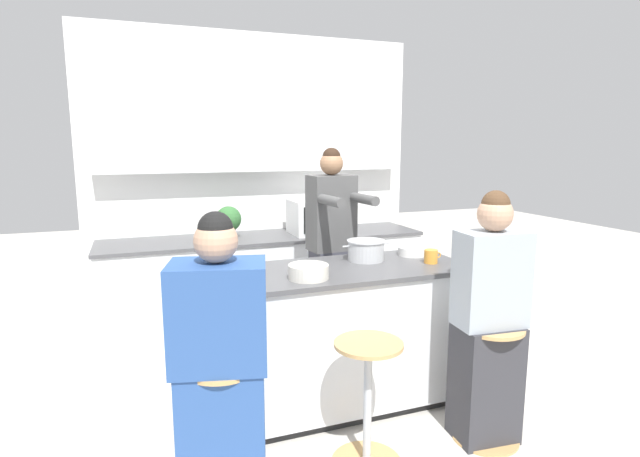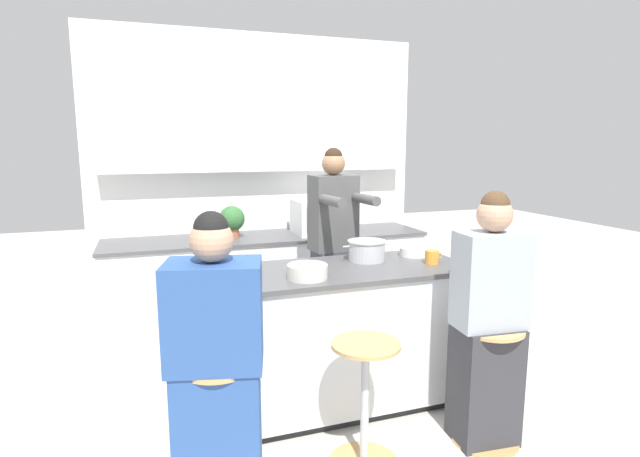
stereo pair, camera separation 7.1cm
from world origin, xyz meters
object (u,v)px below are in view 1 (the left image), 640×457
object	(u,v)px
person_cooking	(332,258)
coffee_cup_near	(431,256)
fruit_bowl	(412,251)
microwave	(316,217)
bar_stool_center	(368,400)
kitchen_island	(324,338)
bar_stool_leftmost	(224,428)
bar_stool_rightmost	(489,379)
person_wrapped_blanket	(220,371)
potted_plant	(229,220)
person_seated_near	(488,329)
cooking_pot	(366,250)

from	to	relation	value
person_cooking	coffee_cup_near	distance (m)	0.84
fruit_bowl	microwave	size ratio (longest dim) A/B	0.43
coffee_cup_near	bar_stool_center	bearing A→B (deg)	-142.37
kitchen_island	bar_stool_leftmost	world-z (taller)	kitchen_island
bar_stool_rightmost	microwave	xyz separation A→B (m)	(-0.29, 2.10, 0.67)
person_cooking	person_wrapped_blanket	bearing A→B (deg)	-134.18
bar_stool_center	potted_plant	bearing A→B (deg)	98.90
bar_stool_center	person_wrapped_blanket	bearing A→B (deg)	-179.05
kitchen_island	microwave	xyz separation A→B (m)	(0.47, 1.43, 0.57)
bar_stool_center	bar_stool_rightmost	size ratio (longest dim) A/B	1.00
coffee_cup_near	microwave	world-z (taller)	microwave
coffee_cup_near	bar_stool_leftmost	bearing A→B (deg)	-159.62
person_seated_near	person_cooking	bearing A→B (deg)	114.28
kitchen_island	coffee_cup_near	xyz separation A→B (m)	(0.72, -0.09, 0.50)
bar_stool_rightmost	person_cooking	xyz separation A→B (m)	(-0.45, 1.30, 0.47)
bar_stool_center	cooking_pot	xyz separation A→B (m)	(0.36, 0.78, 0.62)
fruit_bowl	cooking_pot	bearing A→B (deg)	-175.77
person_wrapped_blanket	potted_plant	distance (m)	2.20
cooking_pot	person_wrapped_blanket	bearing A→B (deg)	-144.69
bar_stool_rightmost	potted_plant	bearing A→B (deg)	116.86
bar_stool_center	person_wrapped_blanket	xyz separation A→B (m)	(-0.76, -0.01, 0.30)
bar_stool_rightmost	coffee_cup_near	xyz separation A→B (m)	(-0.03, 0.59, 0.60)
coffee_cup_near	person_cooking	bearing A→B (deg)	120.78
microwave	potted_plant	world-z (taller)	microwave
potted_plant	fruit_bowl	bearing A→B (deg)	-50.85
bar_stool_center	fruit_bowl	bearing A→B (deg)	47.88
person_cooking	microwave	xyz separation A→B (m)	(0.17, 0.80, 0.20)
bar_stool_rightmost	coffee_cup_near	distance (m)	0.84
person_seated_near	bar_stool_leftmost	bearing A→B (deg)	-175.65
coffee_cup_near	potted_plant	world-z (taller)	potted_plant
bar_stool_center	person_seated_near	xyz separation A→B (m)	(0.74, -0.01, 0.30)
person_seated_near	cooking_pot	xyz separation A→B (m)	(-0.39, 0.79, 0.32)
coffee_cup_near	potted_plant	size ratio (longest dim) A/B	0.43
person_cooking	coffee_cup_near	size ratio (longest dim) A/B	13.81
kitchen_island	cooking_pot	distance (m)	0.65
bar_stool_center	potted_plant	size ratio (longest dim) A/B	2.45
potted_plant	bar_stool_leftmost	bearing A→B (deg)	-101.40
person_wrapped_blanket	bar_stool_leftmost	bearing A→B (deg)	80.45
microwave	fruit_bowl	bearing A→B (deg)	-78.32
bar_stool_center	bar_stool_rightmost	bearing A→B (deg)	-2.27
person_seated_near	potted_plant	bearing A→B (deg)	122.06
person_cooking	cooking_pot	distance (m)	0.52
fruit_bowl	person_cooking	bearing A→B (deg)	132.87
kitchen_island	person_seated_near	distance (m)	1.01
person_seated_near	fruit_bowl	distance (m)	0.87
bar_stool_leftmost	person_cooking	distance (m)	1.71
microwave	bar_stool_center	bearing A→B (deg)	-102.74
bar_stool_leftmost	bar_stool_center	distance (m)	0.75
person_cooking	person_wrapped_blanket	size ratio (longest dim) A/B	1.19
person_seated_near	bar_stool_center	bearing A→B (deg)	-175.78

